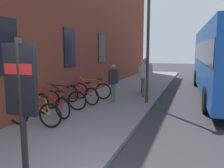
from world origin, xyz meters
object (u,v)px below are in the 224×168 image
(bicycle_mid_rack, at_px, (81,94))
(bicycle_leaning_wall, at_px, (52,105))
(bicycle_beside_lamp, at_px, (34,113))
(street_lamp, at_px, (148,29))
(pedestrian_crossing_street, at_px, (145,73))
(bicycle_end_of_row, at_px, (64,99))
(transit_info_sign, at_px, (21,90))
(pedestrian_near_bus, at_px, (143,73))
(bicycle_nearest_sign, at_px, (92,90))
(pedestrian_by_facade, at_px, (113,79))

(bicycle_mid_rack, bearing_deg, bicycle_leaning_wall, 177.66)
(bicycle_beside_lamp, relative_size, street_lamp, 0.35)
(bicycle_beside_lamp, bearing_deg, bicycle_mid_rack, 0.22)
(pedestrian_crossing_street, height_order, street_lamp, street_lamp)
(bicycle_mid_rack, bearing_deg, pedestrian_crossing_street, -42.42)
(bicycle_end_of_row, height_order, street_lamp, street_lamp)
(transit_info_sign, xyz_separation_m, pedestrian_near_bus, (8.70, 0.01, -0.60))
(bicycle_end_of_row, relative_size, transit_info_sign, 0.74)
(bicycle_mid_rack, distance_m, bicycle_nearest_sign, 1.00)
(bicycle_nearest_sign, bearing_deg, bicycle_mid_rack, -179.84)
(bicycle_beside_lamp, bearing_deg, bicycle_end_of_row, 5.77)
(bicycle_nearest_sign, relative_size, pedestrian_crossing_street, 0.96)
(bicycle_nearest_sign, bearing_deg, pedestrian_near_bus, -38.82)
(bicycle_nearest_sign, bearing_deg, transit_info_sign, -164.11)
(transit_info_sign, bearing_deg, bicycle_nearest_sign, 15.89)
(bicycle_leaning_wall, height_order, pedestrian_crossing_street, pedestrian_crossing_street)
(bicycle_nearest_sign, height_order, transit_info_sign, transit_info_sign)
(transit_info_sign, relative_size, pedestrian_near_bus, 1.47)
(bicycle_mid_rack, bearing_deg, pedestrian_by_facade, -53.90)
(bicycle_mid_rack, distance_m, pedestrian_crossing_street, 3.24)
(bicycle_end_of_row, height_order, bicycle_nearest_sign, same)
(transit_info_sign, xyz_separation_m, pedestrian_by_facade, (6.23, 0.73, -0.64))
(street_lamp, bearing_deg, bicycle_leaning_wall, 139.93)
(bicycle_mid_rack, xyz_separation_m, pedestrian_near_bus, (3.26, -1.82, 0.61))
(transit_info_sign, height_order, street_lamp, street_lamp)
(bicycle_beside_lamp, bearing_deg, pedestrian_by_facade, -16.17)
(bicycle_nearest_sign, distance_m, transit_info_sign, 6.79)
(pedestrian_by_facade, distance_m, street_lamp, 2.49)
(bicycle_end_of_row, bearing_deg, pedestrian_near_bus, -25.10)
(bicycle_nearest_sign, relative_size, street_lamp, 0.34)
(bicycle_leaning_wall, relative_size, transit_info_sign, 0.71)
(bicycle_end_of_row, xyz_separation_m, pedestrian_crossing_street, (3.35, -2.32, 0.71))
(bicycle_mid_rack, height_order, pedestrian_crossing_street, pedestrian_crossing_street)
(bicycle_end_of_row, xyz_separation_m, street_lamp, (2.12, -2.64, 2.63))
(bicycle_leaning_wall, bearing_deg, street_lamp, -40.07)
(street_lamp, bearing_deg, pedestrian_crossing_street, 14.87)
(bicycle_mid_rack, bearing_deg, bicycle_nearest_sign, 0.16)
(bicycle_mid_rack, relative_size, bicycle_nearest_sign, 1.01)
(bicycle_end_of_row, relative_size, bicycle_mid_rack, 1.01)
(bicycle_end_of_row, bearing_deg, street_lamp, -51.24)
(pedestrian_crossing_street, bearing_deg, pedestrian_by_facade, 145.95)
(bicycle_end_of_row, bearing_deg, pedestrian_crossing_street, -34.65)
(bicycle_end_of_row, bearing_deg, bicycle_beside_lamp, -174.23)
(bicycle_beside_lamp, height_order, bicycle_leaning_wall, same)
(transit_info_sign, bearing_deg, bicycle_mid_rack, 18.58)
(bicycle_leaning_wall, height_order, transit_info_sign, transit_info_sign)
(bicycle_nearest_sign, bearing_deg, pedestrian_crossing_street, -57.90)
(bicycle_mid_rack, xyz_separation_m, transit_info_sign, (-5.43, -1.83, 1.21))
(pedestrian_by_facade, bearing_deg, bicycle_mid_rack, 126.10)
(bicycle_beside_lamp, relative_size, transit_info_sign, 0.74)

